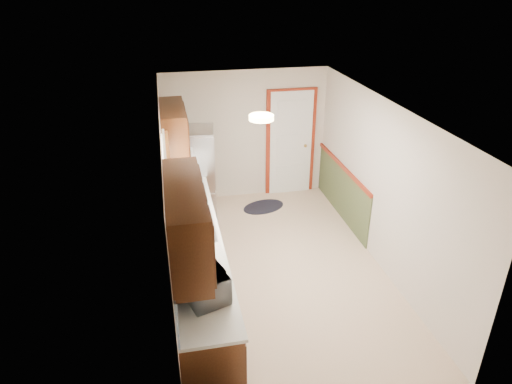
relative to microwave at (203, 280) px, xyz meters
name	(u,v)px	position (x,y,z in m)	size (l,w,h in m)	color
room_shell	(279,195)	(1.20, 1.59, 0.06)	(3.20, 5.20, 2.52)	#CFB192
kitchen_run	(192,240)	(-0.04, 1.30, -0.33)	(0.63, 4.00, 2.20)	#3D1E0E
back_wall_trim	(301,153)	(2.19, 3.80, -0.25)	(1.12, 2.30, 2.08)	maroon
ceiling_fixture	(261,118)	(0.90, 1.39, 1.22)	(0.30, 0.30, 0.06)	#FFD88C
microwave	(203,280)	(0.00, 0.00, 0.00)	(0.58, 0.32, 0.39)	white
refrigerator	(195,175)	(0.18, 3.34, -0.32)	(0.76, 0.73, 1.64)	#B7B7BC
rug	(264,207)	(1.41, 3.49, -1.13)	(0.80, 0.51, 0.01)	black
cooktop	(186,177)	(0.01, 2.99, -0.19)	(0.48, 0.58, 0.02)	black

